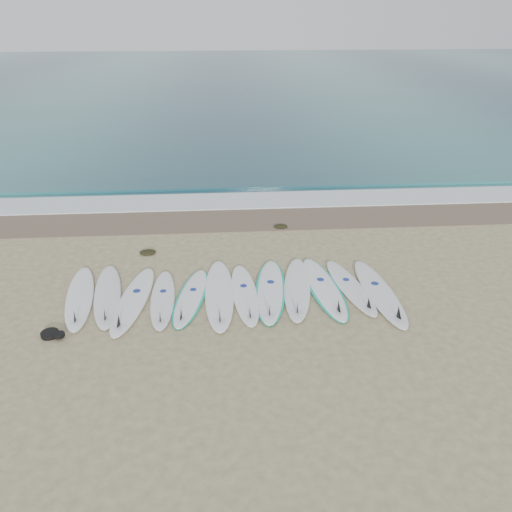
{
  "coord_description": "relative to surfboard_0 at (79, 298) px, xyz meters",
  "views": [
    {
      "loc": [
        -0.12,
        -8.87,
        5.42
      ],
      "look_at": [
        0.58,
        0.99,
        0.4
      ],
      "focal_mm": 35.0,
      "sensor_mm": 36.0,
      "label": 1
    }
  ],
  "objects": [
    {
      "name": "surfboard_6",
      "position": [
        3.38,
        -0.1,
        -0.0
      ],
      "size": [
        0.66,
        2.52,
        0.32
      ],
      "rotation": [
        0.0,
        0.0,
        0.06
      ],
      "color": "white",
      "rests_on": "ground"
    },
    {
      "name": "leash_coil",
      "position": [
        -0.2,
        -1.22,
        -0.01
      ],
      "size": [
        0.46,
        0.36,
        0.11
      ],
      "color": "black",
      "rests_on": "ground"
    },
    {
      "name": "surfboard_3",
      "position": [
        1.7,
        -0.17,
        -0.01
      ],
      "size": [
        0.59,
        2.35,
        0.3
      ],
      "rotation": [
        0.0,
        0.0,
        0.05
      ],
      "color": "white",
      "rests_on": "ground"
    },
    {
      "name": "surfboard_0",
      "position": [
        0.0,
        0.0,
        0.0
      ],
      "size": [
        0.94,
        2.66,
        0.33
      ],
      "rotation": [
        0.0,
        0.0,
        0.16
      ],
      "color": "white",
      "rests_on": "ground"
    },
    {
      "name": "surfboard_7",
      "position": [
        3.92,
        0.03,
        -0.01
      ],
      "size": [
        0.94,
        2.72,
        0.34
      ],
      "rotation": [
        0.0,
        0.0,
        -0.11
      ],
      "color": "white",
      "rests_on": "ground"
    },
    {
      "name": "foam_band",
      "position": [
        3.1,
        5.47,
        -0.04
      ],
      "size": [
        120.0,
        1.4,
        0.04
      ],
      "primitive_type": "cube",
      "color": "silver",
      "rests_on": "ground"
    },
    {
      "name": "surfboard_2",
      "position": [
        1.1,
        -0.19,
        0.0
      ],
      "size": [
        0.87,
        2.73,
        0.34
      ],
      "rotation": [
        0.0,
        0.0,
        -0.12
      ],
      "color": "white",
      "rests_on": "ground"
    },
    {
      "name": "seaweed_far",
      "position": [
        4.52,
        3.4,
        -0.02
      ],
      "size": [
        0.37,
        0.29,
        0.07
      ],
      "primitive_type": "ellipsoid",
      "color": "black",
      "rests_on": "ground"
    },
    {
      "name": "surfboard_1",
      "position": [
        0.55,
        0.04,
        0.0
      ],
      "size": [
        0.94,
        2.66,
        0.33
      ],
      "rotation": [
        0.0,
        0.0,
        0.15
      ],
      "color": "white",
      "rests_on": "ground"
    },
    {
      "name": "ground",
      "position": [
        3.1,
        -0.03,
        -0.06
      ],
      "size": [
        120.0,
        120.0,
        0.0
      ],
      "primitive_type": "plane",
      "color": "tan"
    },
    {
      "name": "ocean",
      "position": [
        3.1,
        32.47,
        -0.04
      ],
      "size": [
        120.0,
        55.0,
        0.03
      ],
      "primitive_type": "cube",
      "color": "#235B62",
      "rests_on": "ground"
    },
    {
      "name": "seaweed_near",
      "position": [
        1.13,
        2.06,
        -0.02
      ],
      "size": [
        0.4,
        0.31,
        0.08
      ],
      "primitive_type": "ellipsoid",
      "color": "black",
      "rests_on": "ground"
    },
    {
      "name": "surfboard_10",
      "position": [
        5.64,
        0.02,
        -0.0
      ],
      "size": [
        0.9,
        2.49,
        0.31
      ],
      "rotation": [
        0.0,
        0.0,
        0.17
      ],
      "color": "white",
      "rests_on": "ground"
    },
    {
      "name": "surfboard_9",
      "position": [
        5.06,
        0.05,
        -0.01
      ],
      "size": [
        0.91,
        2.74,
        0.34
      ],
      "rotation": [
        0.0,
        0.0,
        0.1
      ],
      "color": "white",
      "rests_on": "ground"
    },
    {
      "name": "surfboard_8",
      "position": [
        4.49,
        0.04,
        0.0
      ],
      "size": [
        0.94,
        2.72,
        0.34
      ],
      "rotation": [
        0.0,
        0.0,
        -0.15
      ],
      "color": "white",
      "rests_on": "ground"
    },
    {
      "name": "surfboard_11",
      "position": [
        6.18,
        -0.26,
        0.0
      ],
      "size": [
        0.74,
        2.82,
        0.36
      ],
      "rotation": [
        0.0,
        0.0,
        0.06
      ],
      "color": "white",
      "rests_on": "ground"
    },
    {
      "name": "wet_sand_band",
      "position": [
        3.1,
        4.07,
        -0.05
      ],
      "size": [
        120.0,
        1.8,
        0.01
      ],
      "primitive_type": "cube",
      "color": "brown",
      "rests_on": "ground"
    },
    {
      "name": "surfboard_5",
      "position": [
        2.85,
        -0.07,
        0.01
      ],
      "size": [
        0.62,
        2.88,
        0.37
      ],
      "rotation": [
        0.0,
        0.0,
        0.01
      ],
      "color": "white",
      "rests_on": "ground"
    },
    {
      "name": "surfboard_4",
      "position": [
        2.26,
        -0.12,
        -0.01
      ],
      "size": [
        0.94,
        2.4,
        0.3
      ],
      "rotation": [
        0.0,
        0.0,
        -0.17
      ],
      "color": "white",
      "rests_on": "ground"
    },
    {
      "name": "wave_crest",
      "position": [
        3.1,
        6.97,
        -0.01
      ],
      "size": [
        120.0,
        1.0,
        0.1
      ],
      "primitive_type": "cube",
      "color": "#235B62",
      "rests_on": "ground"
    }
  ]
}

